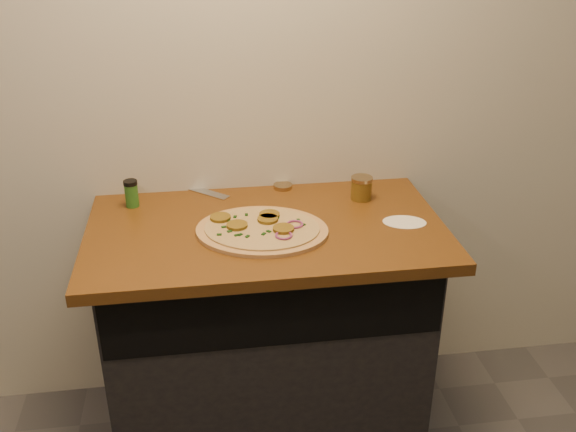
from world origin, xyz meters
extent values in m
cube|color=beige|center=(0.00, 1.75, 1.35)|extent=(4.00, 0.02, 2.70)
cube|color=black|center=(0.00, 1.45, 0.43)|extent=(1.10, 0.60, 0.86)
cube|color=brown|center=(0.00, 1.42, 0.88)|extent=(1.20, 0.70, 0.04)
cylinder|color=tan|center=(-0.02, 1.37, 0.91)|extent=(0.52, 0.52, 0.01)
cylinder|color=beige|center=(-0.02, 1.37, 0.92)|extent=(0.45, 0.45, 0.01)
cylinder|color=brown|center=(0.01, 1.42, 0.92)|extent=(0.07, 0.07, 0.01)
cylinder|color=brown|center=(-0.10, 1.39, 0.92)|extent=(0.07, 0.07, 0.01)
cylinder|color=brown|center=(0.02, 1.45, 0.92)|extent=(0.07, 0.07, 0.01)
cylinder|color=brown|center=(0.05, 1.34, 0.92)|extent=(0.07, 0.07, 0.01)
cylinder|color=brown|center=(-0.15, 1.45, 0.92)|extent=(0.07, 0.07, 0.01)
torus|color=#82316B|center=(0.09, 1.37, 0.92)|extent=(0.06, 0.06, 0.01)
torus|color=#82316B|center=(0.04, 1.30, 0.92)|extent=(0.06, 0.06, 0.01)
cube|color=black|center=(-0.02, 1.32, 0.92)|extent=(0.02, 0.02, 0.00)
cube|color=black|center=(-0.10, 1.32, 0.92)|extent=(0.02, 0.01, 0.00)
cube|color=black|center=(-0.14, 1.39, 0.92)|extent=(0.02, 0.01, 0.00)
cube|color=black|center=(-0.12, 1.43, 0.92)|extent=(0.01, 0.02, 0.00)
cube|color=black|center=(-0.09, 1.32, 0.92)|extent=(0.02, 0.02, 0.00)
cube|color=black|center=(0.11, 1.40, 0.92)|extent=(0.01, 0.02, 0.00)
cube|color=black|center=(-0.07, 1.31, 0.92)|extent=(0.02, 0.02, 0.00)
cube|color=black|center=(-0.10, 1.46, 0.92)|extent=(0.01, 0.02, 0.00)
cube|color=black|center=(-0.13, 1.35, 0.92)|extent=(0.02, 0.01, 0.00)
cube|color=black|center=(-0.06, 1.47, 0.92)|extent=(0.01, 0.02, 0.00)
cube|color=black|center=(0.12, 1.36, 0.92)|extent=(0.02, 0.02, 0.00)
cube|color=black|center=(0.04, 1.43, 0.92)|extent=(0.02, 0.02, 0.00)
cube|color=black|center=(0.00, 1.33, 0.92)|extent=(0.02, 0.02, 0.00)
cube|color=black|center=(-0.16, 1.33, 0.92)|extent=(0.02, 0.01, 0.00)
cube|color=#B7BAC1|center=(-0.19, 1.72, 0.90)|extent=(0.18, 0.17, 0.00)
cube|color=black|center=(-0.30, 1.81, 0.91)|extent=(0.10, 0.09, 0.02)
cylinder|color=#9B815A|center=(0.10, 1.72, 0.91)|extent=(0.09, 0.09, 0.02)
cylinder|color=maroon|center=(0.37, 1.58, 0.94)|extent=(0.07, 0.07, 0.07)
cylinder|color=#9B815A|center=(0.37, 1.58, 0.98)|extent=(0.08, 0.08, 0.01)
cylinder|color=#2B6720|center=(-0.46, 1.64, 0.94)|extent=(0.05, 0.05, 0.08)
cylinder|color=black|center=(-0.46, 1.64, 0.99)|extent=(0.05, 0.05, 0.01)
cylinder|color=white|center=(0.47, 1.37, 0.90)|extent=(0.18, 0.18, 0.00)
camera|label=1|loc=(-0.20, -0.50, 1.88)|focal=40.00mm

